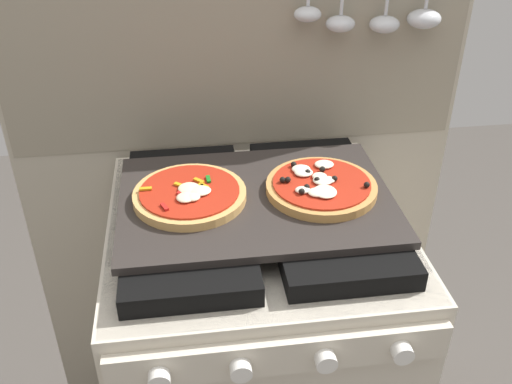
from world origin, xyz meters
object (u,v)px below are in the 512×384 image
object	(u,v)px
baking_tray	(256,200)
pizza_left	(190,195)
pizza_right	(321,187)
stove	(256,359)

from	to	relation	value
baking_tray	pizza_left	distance (m)	0.13
baking_tray	pizza_right	size ratio (longest dim) A/B	2.43
stove	baking_tray	world-z (taller)	baking_tray
stove	pizza_right	size ratio (longest dim) A/B	4.04
pizza_left	pizza_right	xyz separation A→B (m)	(0.26, -0.01, 0.00)
pizza_left	pizza_right	size ratio (longest dim) A/B	1.00
baking_tray	pizza_right	distance (m)	0.13
stove	baking_tray	size ratio (longest dim) A/B	1.67
baking_tray	pizza_right	xyz separation A→B (m)	(0.13, -0.00, 0.02)
stove	pizza_right	xyz separation A→B (m)	(0.13, -0.00, 0.48)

